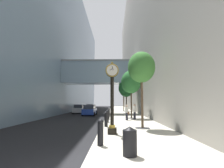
{
  "coord_description": "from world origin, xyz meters",
  "views": [
    {
      "loc": [
        0.98,
        -4.96,
        2.08
      ],
      "look_at": [
        0.77,
        18.18,
        4.6
      ],
      "focal_mm": 26.47,
      "sensor_mm": 36.0,
      "label": 1
    }
  ],
  "objects": [
    {
      "name": "bollard_fourth",
      "position": [
        0.39,
        11.19,
        0.75
      ],
      "size": [
        0.28,
        0.28,
        1.16
      ],
      "color": "black",
      "rests_on": "sidewalk_right"
    },
    {
      "name": "bollard_fifth",
      "position": [
        0.39,
        14.04,
        0.75
      ],
      "size": [
        0.28,
        0.28,
        1.16
      ],
      "color": "black",
      "rests_on": "sidewalk_right"
    },
    {
      "name": "pedestrian_walking",
      "position": [
        2.41,
        12.99,
        1.01
      ],
      "size": [
        0.52,
        0.46,
        1.66
      ],
      "color": "#23232D",
      "rests_on": "sidewalk_right"
    },
    {
      "name": "street_clock",
      "position": [
        0.9,
        5.41,
        2.61
      ],
      "size": [
        0.84,
        0.55,
        4.5
      ],
      "color": "black",
      "rests_on": "sidewalk_right"
    },
    {
      "name": "building_block_right",
      "position": [
        9.65,
        30.0,
        17.2
      ],
      "size": [
        9.0,
        80.0,
        34.39
      ],
      "color": "gray",
      "rests_on": "ground"
    },
    {
      "name": "building_block_left",
      "position": [
        -12.22,
        29.95,
        15.33
      ],
      "size": [
        22.25,
        80.0,
        30.79
      ],
      "color": "#758EA8",
      "rests_on": "ground"
    },
    {
      "name": "street_tree_near",
      "position": [
        3.15,
        7.64,
        4.73
      ],
      "size": [
        2.09,
        2.09,
        5.83
      ],
      "color": "#333335",
      "rests_on": "sidewalk_right"
    },
    {
      "name": "car_blue_far",
      "position": [
        -2.73,
        21.17,
        0.81
      ],
      "size": [
        2.0,
        4.63,
        1.66
      ],
      "color": "navy",
      "rests_on": "ground"
    },
    {
      "name": "pedestrian_by_clock",
      "position": [
        3.36,
        13.88,
        1.05
      ],
      "size": [
        0.4,
        0.4,
        1.71
      ],
      "color": "#23232D",
      "rests_on": "sidewalk_right"
    },
    {
      "name": "bollard_sixth",
      "position": [
        0.39,
        16.88,
        0.75
      ],
      "size": [
        0.28,
        0.28,
        1.16
      ],
      "color": "black",
      "rests_on": "sidewalk_right"
    },
    {
      "name": "car_red_mid",
      "position": [
        -5.16,
        37.6,
        0.76
      ],
      "size": [
        2.11,
        4.08,
        1.55
      ],
      "color": "#AD191E",
      "rests_on": "ground"
    },
    {
      "name": "street_tree_mid_far",
      "position": [
        3.15,
        22.86,
        4.43
      ],
      "size": [
        2.63,
        2.63,
        5.82
      ],
      "color": "#333335",
      "rests_on": "sidewalk_right"
    },
    {
      "name": "car_silver_near",
      "position": [
        -5.36,
        25.86,
        0.79
      ],
      "size": [
        1.94,
        4.22,
        1.62
      ],
      "color": "#B7BABF",
      "rests_on": "ground"
    },
    {
      "name": "bollard_nearest",
      "position": [
        0.39,
        2.67,
        0.75
      ],
      "size": [
        0.28,
        0.28,
        1.16
      ],
      "color": "black",
      "rests_on": "sidewalk_right"
    },
    {
      "name": "trash_bin",
      "position": [
        1.57,
        1.24,
        0.68
      ],
      "size": [
        0.53,
        0.53,
        1.05
      ],
      "color": "black",
      "rests_on": "sidewalk_right"
    },
    {
      "name": "street_tree_mid_near",
      "position": [
        3.15,
        15.25,
        4.52
      ],
      "size": [
        2.45,
        2.45,
        5.81
      ],
      "color": "#333335",
      "rests_on": "sidewalk_right"
    },
    {
      "name": "sidewalk_right",
      "position": [
        2.57,
        30.0,
        0.07
      ],
      "size": [
        5.15,
        80.0,
        0.14
      ],
      "primitive_type": "cube",
      "color": "beige",
      "rests_on": "ground"
    },
    {
      "name": "ground_plane",
      "position": [
        0.0,
        27.0,
        0.0
      ],
      "size": [
        110.0,
        110.0,
        0.0
      ],
      "primitive_type": "plane",
      "color": "black",
      "rests_on": "ground"
    },
    {
      "name": "bollard_third",
      "position": [
        0.39,
        8.35,
        0.75
      ],
      "size": [
        0.28,
        0.28,
        1.16
      ],
      "color": "black",
      "rests_on": "sidewalk_right"
    },
    {
      "name": "street_tree_far",
      "position": [
        3.15,
        30.48,
        4.88
      ],
      "size": [
        2.16,
        2.16,
        6.02
      ],
      "color": "#333335",
      "rests_on": "sidewalk_right"
    }
  ]
}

